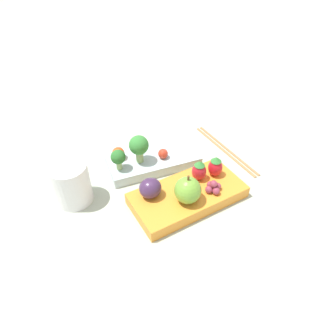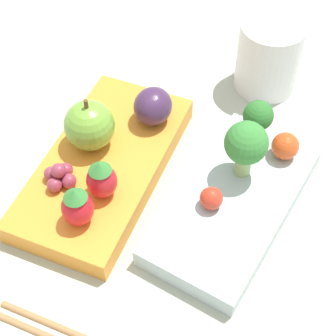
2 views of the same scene
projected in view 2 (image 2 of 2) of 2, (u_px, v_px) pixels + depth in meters
The scene contains 13 objects.
ground_plane at pixel (172, 188), 0.53m from camera, with size 4.00×4.00×0.00m, color #ADB7A3.
bento_box_savoury at pixel (235, 200), 0.51m from camera, with size 0.20×0.11×0.02m.
bento_box_fruit at pixel (104, 166), 0.54m from camera, with size 0.21×0.12×0.02m.
broccoli_floret_0 at pixel (246, 145), 0.49m from camera, with size 0.04×0.04×0.06m.
broccoli_floret_1 at pixel (258, 117), 0.53m from camera, with size 0.03×0.03×0.04m.
cherry_tomato_0 at pixel (285, 146), 0.52m from camera, with size 0.03×0.03×0.03m.
cherry_tomato_1 at pixel (211, 198), 0.49m from camera, with size 0.02×0.02×0.02m.
apple at pixel (90, 125), 0.52m from camera, with size 0.05×0.05×0.06m.
strawberry_0 at pixel (77, 206), 0.47m from camera, with size 0.03×0.03×0.04m.
strawberry_1 at pixel (101, 179), 0.49m from camera, with size 0.03×0.03×0.04m.
plum at pixel (153, 106), 0.54m from camera, with size 0.04×0.04×0.04m.
grape_cluster at pixel (60, 176), 0.50m from camera, with size 0.03×0.03×0.02m.
drinking_cup at pixel (269, 56), 0.59m from camera, with size 0.07×0.07×0.08m.
Camera 2 is at (0.29, 0.13, 0.43)m, focal length 60.00 mm.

